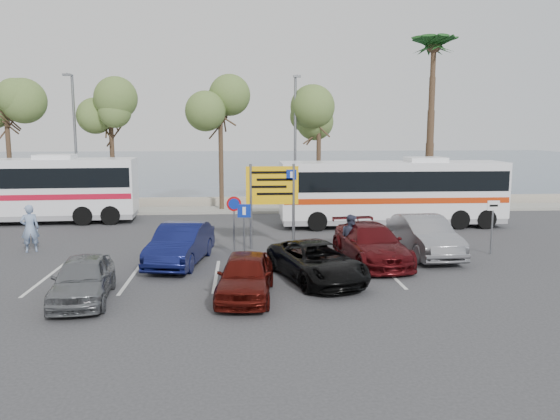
{
  "coord_description": "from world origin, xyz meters",
  "views": [
    {
      "loc": [
        -0.32,
        -19.5,
        5.06
      ],
      "look_at": [
        1.31,
        3.0,
        1.68
      ],
      "focal_mm": 35.0,
      "sensor_mm": 36.0,
      "label": 1
    }
  ],
  "objects": [
    {
      "name": "seawall",
      "position": [
        0.0,
        16.0,
        0.3
      ],
      "size": [
        48.0,
        0.8,
        0.6
      ],
      "primitive_type": "cube",
      "color": "#A49783",
      "rests_on": "ground"
    },
    {
      "name": "sea",
      "position": [
        0.0,
        60.0,
        0.01
      ],
      "size": [
        140.0,
        140.0,
        0.0
      ],
      "primitive_type": "plane",
      "color": "#3E5064",
      "rests_on": "ground"
    },
    {
      "name": "sign_no_stop",
      "position": [
        -0.6,
        2.38,
        1.58
      ],
      "size": [
        0.6,
        0.08,
        2.35
      ],
      "color": "slate",
      "rests_on": "ground"
    },
    {
      "name": "palm_tree",
      "position": [
        11.5,
        14.0,
        9.87
      ],
      "size": [
        4.8,
        4.8,
        11.2
      ],
      "color": "#382619",
      "rests_on": "kerb_strip"
    },
    {
      "name": "tree_left",
      "position": [
        -8.0,
        14.0,
        6.0
      ],
      "size": [
        3.2,
        3.2,
        7.2
      ],
      "color": "#382619",
      "rests_on": "kerb_strip"
    },
    {
      "name": "tree_far_left",
      "position": [
        -14.0,
        14.0,
        6.33
      ],
      "size": [
        3.2,
        3.2,
        7.6
      ],
      "color": "#382619",
      "rests_on": "kerb_strip"
    },
    {
      "name": "ground",
      "position": [
        0.0,
        0.0,
        0.0
      ],
      "size": [
        120.0,
        120.0,
        0.0
      ],
      "primitive_type": "plane",
      "color": "#302F32",
      "rests_on": "ground"
    },
    {
      "name": "car_maroon",
      "position": [
        4.6,
        0.49,
        0.72
      ],
      "size": [
        2.55,
        5.18,
        1.45
      ],
      "primitive_type": "imported",
      "rotation": [
        0.0,
        0.0,
        0.11
      ],
      "color": "#510D11",
      "rests_on": "ground"
    },
    {
      "name": "lane_markings",
      "position": [
        -1.14,
        -1.0,
        0.0
      ],
      "size": [
        12.02,
        4.2,
        0.01
      ],
      "primitive_type": null,
      "color": "silver",
      "rests_on": "ground"
    },
    {
      "name": "tree_right",
      "position": [
        4.5,
        14.0,
        6.17
      ],
      "size": [
        3.2,
        3.2,
        7.4
      ],
      "color": "#382619",
      "rests_on": "kerb_strip"
    },
    {
      "name": "car_blue",
      "position": [
        -2.6,
        0.77,
        0.76
      ],
      "size": [
        2.37,
        4.79,
        1.51
      ],
      "primitive_type": "imported",
      "rotation": [
        0.0,
        0.0,
        -0.17
      ],
      "color": "#10154A",
      "rests_on": "ground"
    },
    {
      "name": "car_red",
      "position": [
        -0.2,
        -3.5,
        0.67
      ],
      "size": [
        1.98,
        4.1,
        1.35
      ],
      "primitive_type": "imported",
      "rotation": [
        0.0,
        0.0,
        -0.1
      ],
      "color": "#4D0F0B",
      "rests_on": "ground"
    },
    {
      "name": "tree_mid",
      "position": [
        -1.5,
        14.0,
        6.65
      ],
      "size": [
        3.2,
        3.2,
        8.0
      ],
      "color": "#382619",
      "rests_on": "kerb_strip"
    },
    {
      "name": "suv_black",
      "position": [
        2.2,
        -1.8,
        0.64
      ],
      "size": [
        3.41,
        5.05,
        1.29
      ],
      "primitive_type": "imported",
      "rotation": [
        0.0,
        0.0,
        0.3
      ],
      "color": "black",
      "rests_on": "ground"
    },
    {
      "name": "pedestrian_near",
      "position": [
        -9.0,
        3.25,
        0.99
      ],
      "size": [
        0.85,
        0.71,
        1.98
      ],
      "primitive_type": "imported",
      "rotation": [
        0.0,
        0.0,
        3.53
      ],
      "color": "#7F95B9",
      "rests_on": "ground"
    },
    {
      "name": "sign_taxi",
      "position": [
        9.8,
        1.49,
        1.42
      ],
      "size": [
        0.5,
        0.07,
        2.2
      ],
      "color": "slate",
      "rests_on": "ground"
    },
    {
      "name": "direction_sign",
      "position": [
        1.0,
        3.2,
        2.43
      ],
      "size": [
        2.2,
        0.12,
        3.6
      ],
      "color": "slate",
      "rests_on": "ground"
    },
    {
      "name": "coach_bus_left",
      "position": [
        -12.0,
        10.5,
        1.71
      ],
      "size": [
        11.95,
        3.14,
        3.69
      ],
      "color": "white",
      "rests_on": "ground"
    },
    {
      "name": "car_silver_b",
      "position": [
        7.0,
        1.5,
        0.79
      ],
      "size": [
        1.9,
        4.89,
        1.59
      ],
      "primitive_type": "imported",
      "rotation": [
        0.0,
        0.0,
        0.05
      ],
      "color": "gray",
      "rests_on": "ground"
    },
    {
      "name": "car_silver_a",
      "position": [
        -5.0,
        -3.5,
        0.67
      ],
      "size": [
        1.99,
        4.07,
        1.34
      ],
      "primitive_type": "imported",
      "rotation": [
        0.0,
        0.0,
        0.11
      ],
      "color": "slate",
      "rests_on": "ground"
    },
    {
      "name": "sign_parking",
      "position": [
        -0.2,
        0.79,
        1.47
      ],
      "size": [
        0.5,
        0.07,
        2.25
      ],
      "color": "slate",
      "rests_on": "ground"
    },
    {
      "name": "street_lamp_right",
      "position": [
        3.0,
        13.52,
        4.6
      ],
      "size": [
        0.45,
        1.15,
        8.01
      ],
      "color": "slate",
      "rests_on": "kerb_strip"
    },
    {
      "name": "coach_bus_right",
      "position": [
        7.5,
        8.12,
        1.67
      ],
      "size": [
        11.54,
        2.53,
        3.6
      ],
      "color": "white",
      "rests_on": "ground"
    },
    {
      "name": "kerb_strip",
      "position": [
        0.0,
        14.0,
        0.07
      ],
      "size": [
        44.0,
        2.4,
        0.15
      ],
      "primitive_type": "cube",
      "color": "gray",
      "rests_on": "ground"
    },
    {
      "name": "pedestrian_far",
      "position": [
        3.92,
        1.0,
        0.89
      ],
      "size": [
        0.99,
        1.08,
        1.78
      ],
      "primitive_type": "imported",
      "rotation": [
        0.0,
        0.0,
        2.03
      ],
      "color": "#353A50",
      "rests_on": "ground"
    },
    {
      "name": "street_lamp_left",
      "position": [
        -10.0,
        13.52,
        4.6
      ],
      "size": [
        0.45,
        1.15,
        8.01
      ],
      "color": "slate",
      "rests_on": "kerb_strip"
    }
  ]
}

